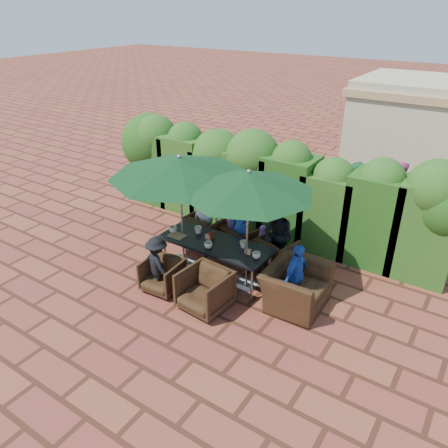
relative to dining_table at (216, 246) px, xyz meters
The scene contains 31 objects.
ground 0.68m from the dining_table, 160.45° to the left, with size 80.00×80.00×0.00m, color brown.
dining_table is the anchor object (origin of this frame).
umbrella_left 1.73m from the dining_table, behind, with size 2.77×2.77×2.46m.
umbrella_right 1.71m from the dining_table, ahead, with size 2.42×2.42×2.46m.
chair_far_left 1.29m from the dining_table, 134.16° to the left, with size 0.81×0.76×0.83m, color black.
chair_far_mid 1.09m from the dining_table, 93.52° to the left, with size 0.68×0.64×0.70m, color black.
chair_far_right 1.33m from the dining_table, 46.54° to the left, with size 0.72×0.68×0.74m, color black.
chair_near_left 1.20m from the dining_table, 118.70° to the right, with size 0.69×0.65×0.71m, color black.
chair_near_right 1.16m from the dining_table, 65.58° to the right, with size 0.82×0.77×0.85m, color black.
chair_end_right 1.81m from the dining_table, ahead, with size 1.19×0.77×1.04m, color black.
adult_far_left 1.30m from the dining_table, 133.74° to the left, with size 0.64×0.38×1.30m, color white.
adult_far_mid 0.93m from the dining_table, 89.21° to the left, with size 0.49×0.40×1.36m, color #204FB1.
adult_far_right 1.33m from the dining_table, 47.25° to the left, with size 0.68×0.42×1.42m, color black.
adult_near_left 1.23m from the dining_table, 120.91° to the right, with size 0.73×0.33×1.14m, color black.
adult_end_right 1.79m from the dining_table, ahead, with size 0.74×0.37×1.26m, color #204FB1.
child_left 1.11m from the dining_table, 107.73° to the left, with size 0.28×0.23×0.78m, color #D74C9F.
child_right 1.19m from the dining_table, 65.44° to the left, with size 0.29×0.24×0.80m, color #984BA3.
pedestrian_a 4.37m from the dining_table, 70.59° to the left, with size 1.44×0.51×1.54m, color #227E41.
pedestrian_b 4.99m from the dining_table, 61.58° to the left, with size 0.80×0.49×1.66m, color #D74C9F.
pedestrian_c 5.28m from the dining_table, 53.32° to the left, with size 1.06×0.48×1.65m, color gray.
cup_a 1.01m from the dining_table, behind, with size 0.17×0.17×0.13m, color beige.
cup_b 0.57m from the dining_table, 165.70° to the left, with size 0.15×0.15×0.15m, color beige.
cup_c 0.29m from the dining_table, 89.57° to the right, with size 0.16×0.16×0.13m, color beige.
cup_d 0.60m from the dining_table, 14.26° to the left, with size 0.15×0.15×0.14m, color beige.
cup_e 0.99m from the dining_table, ahead, with size 0.16×0.16×0.12m, color beige.
ketchup_bottle 0.22m from the dining_table, 168.17° to the left, with size 0.04×0.04×0.17m, color #B20C0A.
sauce_bottle 0.24m from the dining_table, 138.29° to the left, with size 0.04×0.04×0.17m, color #4C230C.
serving_tray 0.85m from the dining_table, 165.31° to the right, with size 0.35×0.25×0.02m, color olive.
number_block_left 0.24m from the dining_table, 169.94° to the left, with size 0.12×0.06×0.10m, color tan.
number_block_right 0.78m from the dining_table, ahead, with size 0.12×0.06×0.10m, color tan.
hedge_wall 2.43m from the dining_table, 95.86° to the left, with size 9.10×1.60×2.48m.
Camera 1 is at (4.38, -6.26, 5.05)m, focal length 35.00 mm.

